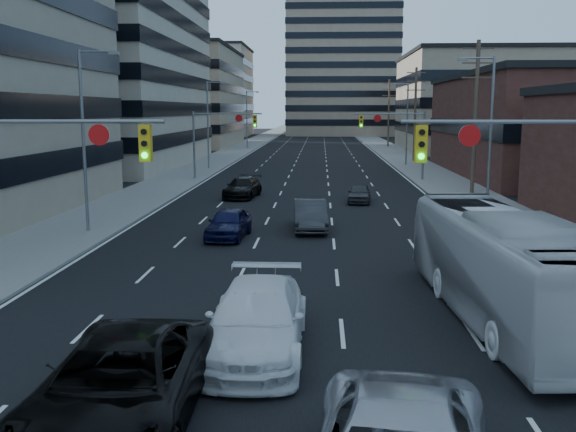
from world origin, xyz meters
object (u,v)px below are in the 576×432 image
Objects in this scene: black_pickup at (120,385)px; transit_bus at (503,267)px; white_van at (257,320)px; sedan_blue at (229,223)px.

transit_bus reaches higher than black_pickup.
white_van is 7.59m from transit_bus.
black_pickup is 1.50× the size of sedan_blue.
white_van is at bearing 60.17° from black_pickup.
black_pickup is 18.79m from sedan_blue.
sedan_blue is (-0.58, 18.78, -0.16)m from black_pickup.
black_pickup is 0.55× the size of transit_bus.
transit_bus is at bearing 36.47° from black_pickup.
white_van reaches higher than sedan_blue.
white_van is (2.25, 4.10, -0.02)m from black_pickup.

